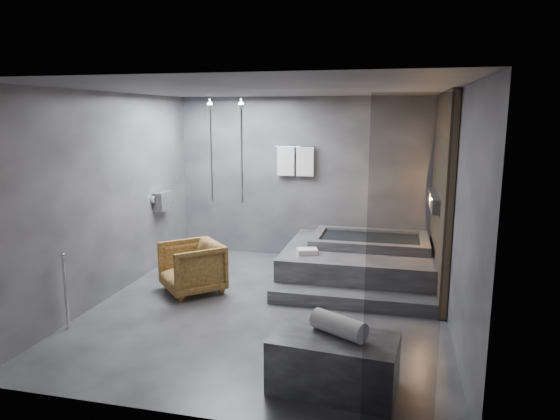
# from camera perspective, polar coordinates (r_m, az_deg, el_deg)

# --- Properties ---
(room) EXTENTS (5.00, 5.04, 2.82)m
(room) POSITION_cam_1_polar(r_m,az_deg,el_deg) (6.42, 2.65, 3.99)
(room) COLOR #2B2B2E
(room) RESTS_ON ground
(tub_deck) EXTENTS (2.20, 2.00, 0.50)m
(tub_deck) POSITION_cam_1_polar(r_m,az_deg,el_deg) (7.82, 8.96, -5.97)
(tub_deck) COLOR #303033
(tub_deck) RESTS_ON ground
(tub_step) EXTENTS (2.20, 0.36, 0.18)m
(tub_step) POSITION_cam_1_polar(r_m,az_deg,el_deg) (6.76, 8.12, -10.13)
(tub_step) COLOR #303033
(tub_step) RESTS_ON ground
(concrete_bench) EXTENTS (1.19, 0.74, 0.51)m
(concrete_bench) POSITION_cam_1_polar(r_m,az_deg,el_deg) (4.81, 6.16, -17.01)
(concrete_bench) COLOR #2F2F31
(concrete_bench) RESTS_ON ground
(driftwood_chair) EXTENTS (1.11, 1.11, 0.72)m
(driftwood_chair) POSITION_cam_1_polar(r_m,az_deg,el_deg) (7.24, -10.02, -6.47)
(driftwood_chair) COLOR #4B3012
(driftwood_chair) RESTS_ON ground
(rolled_towel) EXTENTS (0.56, 0.43, 0.19)m
(rolled_towel) POSITION_cam_1_polar(r_m,az_deg,el_deg) (4.70, 6.72, -12.96)
(rolled_towel) COLOR silver
(rolled_towel) RESTS_ON concrete_bench
(deck_towel) EXTENTS (0.34, 0.29, 0.08)m
(deck_towel) POSITION_cam_1_polar(r_m,az_deg,el_deg) (7.29, 3.14, -4.74)
(deck_towel) COLOR silver
(deck_towel) RESTS_ON tub_deck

